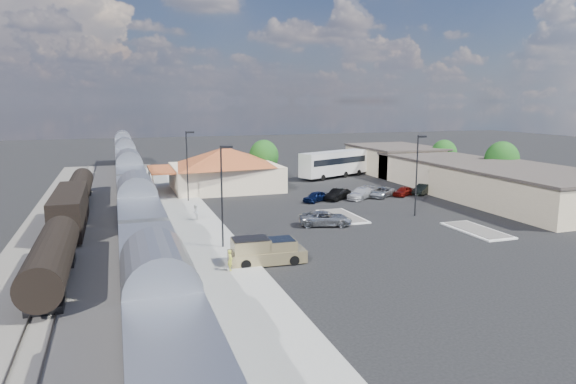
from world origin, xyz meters
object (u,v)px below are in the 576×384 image
object	(u,v)px
pickup_truck	(267,251)
suv	(325,218)
coach_bus	(334,163)
station_depot	(225,168)

from	to	relation	value
pickup_truck	suv	xyz separation A→B (m)	(9.20, 10.13, -0.23)
suv	coach_bus	bearing A→B (deg)	-8.97
station_depot	pickup_truck	size ratio (longest dim) A/B	3.00
coach_bus	pickup_truck	bearing A→B (deg)	126.32
station_depot	pickup_truck	bearing A→B (deg)	-96.38
pickup_truck	station_depot	bearing A→B (deg)	-3.71
station_depot	suv	world-z (taller)	station_depot
station_depot	coach_bus	distance (m)	20.63
coach_bus	suv	bearing A→B (deg)	131.21
station_depot	coach_bus	size ratio (longest dim) A/B	1.34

